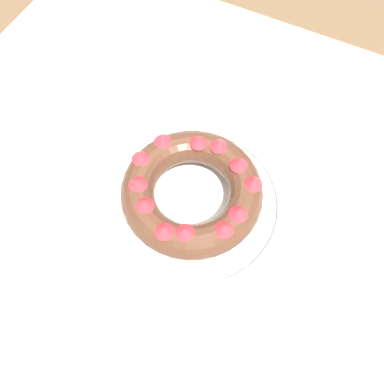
{
  "coord_description": "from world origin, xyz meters",
  "views": [
    {
      "loc": [
        0.18,
        -0.33,
        1.54
      ],
      "look_at": [
        0.0,
        0.03,
        0.8
      ],
      "focal_mm": 42.0,
      "sensor_mm": 36.0,
      "label": 1
    }
  ],
  "objects": [
    {
      "name": "serving_knife",
      "position": [
        -0.31,
        0.04,
        0.75
      ],
      "size": [
        0.02,
        0.21,
        0.01
      ],
      "rotation": [
        0.0,
        0.0,
        -0.05
      ],
      "color": "white",
      "rests_on": "dining_table"
    },
    {
      "name": "napkin",
      "position": [
        0.3,
        0.06,
        0.74
      ],
      "size": [
        0.16,
        0.13,
        0.0
      ],
      "primitive_type": "cube",
      "rotation": [
        0.0,
        0.0,
        0.24
      ],
      "color": "white",
      "rests_on": "dining_table"
    },
    {
      "name": "serving_dish",
      "position": [
        0.0,
        0.03,
        0.76
      ],
      "size": [
        0.36,
        0.36,
        0.03
      ],
      "color": "white",
      "rests_on": "dining_table"
    },
    {
      "name": "fork",
      "position": [
        -0.29,
        0.07,
        0.75
      ],
      "size": [
        0.02,
        0.2,
        0.01
      ],
      "rotation": [
        0.0,
        0.0,
        0.05
      ],
      "color": "white",
      "rests_on": "dining_table"
    },
    {
      "name": "bundt_cake",
      "position": [
        0.0,
        0.03,
        0.81
      ],
      "size": [
        0.27,
        0.27,
        0.08
      ],
      "color": "#4C2D1E",
      "rests_on": "serving_dish"
    },
    {
      "name": "cake_knife",
      "position": [
        -0.26,
        0.03,
        0.75
      ],
      "size": [
        0.02,
        0.18,
        0.01
      ],
      "rotation": [
        0.0,
        0.0,
        0.02
      ],
      "color": "white",
      "rests_on": "dining_table"
    },
    {
      "name": "ground_plane",
      "position": [
        0.0,
        0.0,
        0.0
      ],
      "size": [
        8.0,
        8.0,
        0.0
      ],
      "primitive_type": "plane",
      "color": "brown"
    },
    {
      "name": "dining_table",
      "position": [
        0.0,
        0.0,
        0.66
      ],
      "size": [
        1.29,
        1.2,
        0.74
      ],
      "color": "beige",
      "rests_on": "ground_plane"
    }
  ]
}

